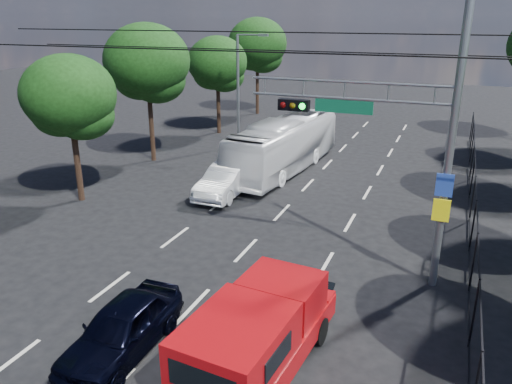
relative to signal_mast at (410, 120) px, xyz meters
The scene contains 13 objects.
lane_markings 9.56m from the signal_mast, 131.33° to the left, with size 6.12×38.00×0.01m.
signal_mast is the anchor object (origin of this frame).
streetlight_left 18.24m from the signal_mast, 129.66° to the left, with size 2.09×0.22×7.08m.
utility_wires 5.71m from the signal_mast, behind, with size 22.00×5.04×0.74m.
fence_right 6.37m from the signal_mast, 61.03° to the left, with size 0.06×34.03×2.00m.
tree_left_b 14.62m from the signal_mast, behind, with size 4.08×4.08×6.63m.
tree_left_c 17.57m from the signal_mast, 149.06° to the left, with size 4.80×4.80×7.80m.
tree_left_d 22.48m from the signal_mast, 130.73° to the left, with size 4.20×4.20×6.83m.
tree_left_e 29.12m from the signal_mast, 120.71° to the left, with size 4.92×4.92×7.99m.
red_pickup 7.65m from the signal_mast, 112.04° to the right, with size 2.46×5.68×2.06m.
navy_hatchback 9.90m from the signal_mast, 132.15° to the right, with size 1.62×4.03×1.37m, color black.
white_bus 12.96m from the signal_mast, 126.04° to the left, with size 2.40×10.25×2.86m, color white.
white_van 10.93m from the signal_mast, 148.59° to the left, with size 1.56×4.47×1.47m, color white.
Camera 1 is at (6.54, -7.18, 8.17)m, focal length 35.00 mm.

